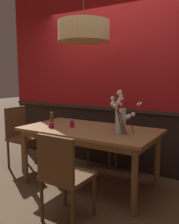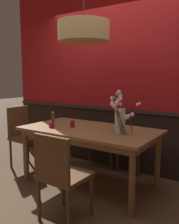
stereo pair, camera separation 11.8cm
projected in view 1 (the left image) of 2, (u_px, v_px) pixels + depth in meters
The scene contains 12 objects.
ground_plane at pixel (89, 184), 3.34m from camera, with size 24.00×24.00×0.00m, color brown.
back_wall at pixel (118, 77), 3.83m from camera, with size 4.32×0.14×2.91m.
dining_table at pixel (89, 135), 3.24m from camera, with size 1.76×0.97×0.77m.
chair_head_west_end at pixel (20, 134), 3.95m from camera, with size 0.41×0.42×0.96m.
chair_far_side_left at pixel (106, 133), 4.11m from camera, with size 0.46×0.46×0.90m.
chair_near_side_right at pixel (64, 173), 2.41m from camera, with size 0.45×0.44×0.90m.
chair_far_side_right at pixel (134, 136), 3.85m from camera, with size 0.42×0.41×0.91m.
vase_with_blossoms at pixel (120, 117), 2.95m from camera, with size 0.42×0.27×0.52m.
candle_holder_nearer_center at pixel (51, 125), 3.26m from camera, with size 0.08×0.08×0.07m.
candle_holder_nearer_edge at pixel (72, 124), 3.29m from camera, with size 0.07×0.07×0.09m.
condiment_bottle at pixel (52, 117), 3.67m from camera, with size 0.05×0.05×0.16m.
pendant_lamp at pixel (84, 31), 3.05m from camera, with size 0.64×0.64×1.03m.
Camera 1 is at (1.68, -2.68, 1.44)m, focal length 39.61 mm.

